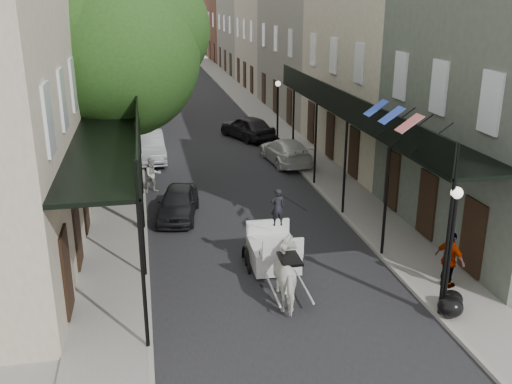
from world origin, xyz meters
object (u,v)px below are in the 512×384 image
tree_near (128,48)px  car_left_mid (148,146)px  pedestrian_walking (153,175)px  carriage (271,230)px  pedestrian_sidewalk_right (450,260)px  car_right_far (247,127)px  tree_far (131,40)px  horse (290,275)px  car_left_near (178,203)px  lamppost_right_near (450,250)px  lamppost_left (138,179)px  lamppost_right_far (278,111)px  car_right_near (286,151)px  car_left_far (147,96)px  pedestrian_sidewalk_left (120,159)px

tree_near → car_left_mid: (0.60, 5.84, -5.72)m
pedestrian_walking → carriage: bearing=-89.0°
pedestrian_sidewalk_right → car_right_far: 20.59m
tree_near → tree_far: size_ratio=1.12×
horse → carriage: carriage is taller
car_left_near → pedestrian_walking: bearing=115.5°
lamppost_right_near → car_left_mid: lamppost_right_near is taller
pedestrian_walking → lamppost_left: bearing=-121.0°
tree_near → lamppost_right_far: 12.24m
tree_far → car_left_near: (1.65, -17.07, -5.21)m
lamppost_right_far → carriage: bearing=-104.1°
pedestrian_sidewalk_right → car_right_far: (-2.40, 20.44, -0.26)m
tree_near → car_right_near: tree_near is taller
lamppost_right_far → car_left_far: bearing=115.2°
tree_far → car_left_mid: tree_far is taller
car_left_near → car_left_far: (-0.75, 26.69, 0.02)m
tree_near → pedestrian_sidewalk_right: bearing=-49.5°
tree_far → lamppost_right_near: tree_far is taller
carriage → car_left_far: size_ratio=0.63×
lamppost_left → car_left_far: lamppost_left is taller
car_right_near → car_left_mid: bearing=-20.9°
carriage → car_left_mid: carriage is taller
lamppost_right_far → pedestrian_walking: lamppost_right_far is taller
lamppost_right_far → car_left_far: (-7.45, 15.80, -1.40)m
pedestrian_sidewalk_left → car_left_mid: pedestrian_sidewalk_left is taller
car_left_near → carriage: bearing=-49.1°
pedestrian_sidewalk_right → car_left_near: (-7.60, 7.70, -0.38)m
car_left_near → car_right_near: car_right_near is taller
car_left_near → tree_near: bearing=128.1°
car_left_near → car_left_far: size_ratio=0.79×
lamppost_right_near → car_left_mid: 19.63m
car_left_mid → pedestrian_sidewalk_left: bearing=-115.1°
lamppost_right_far → pedestrian_sidewalk_left: (-9.10, -5.37, -1.00)m
carriage → car_right_near: size_ratio=0.64×
lamppost_left → car_left_far: size_ratio=0.80×
carriage → pedestrian_sidewalk_left: (-5.16, 10.25, -0.09)m
pedestrian_sidewalk_left → car_left_far: bearing=-135.6°
lamppost_right_far → lamppost_right_near: bearing=-90.0°
tree_far → pedestrian_sidewalk_left: 12.52m
carriage → car_right_far: 17.64m
carriage → pedestrian_sidewalk_left: carriage is taller
lamppost_right_near → carriage: lamppost_right_near is taller
carriage → pedestrian_walking: size_ratio=1.79×
lamppost_right_near → car_left_near: lamppost_right_near is taller
pedestrian_sidewalk_left → car_right_far: 10.49m
tree_far → car_left_mid: 9.63m
car_left_far → car_right_near: 20.98m
tree_far → car_right_near: 13.85m
tree_far → lamppost_right_far: size_ratio=2.32×
pedestrian_walking → car_right_far: (6.10, 9.36, -0.07)m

